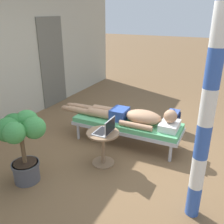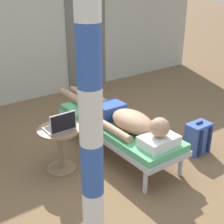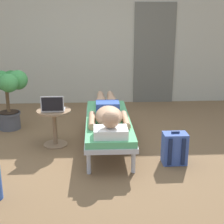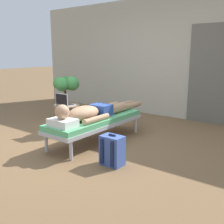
# 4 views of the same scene
# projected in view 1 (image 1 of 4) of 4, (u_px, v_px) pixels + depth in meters

# --- Properties ---
(ground_plane) EXTENTS (40.00, 40.00, 0.00)m
(ground_plane) POSITION_uv_depth(u_px,v_px,m) (132.00, 151.00, 4.14)
(ground_plane) COLOR brown
(house_wall_back) EXTENTS (7.60, 0.20, 2.70)m
(house_wall_back) POSITION_uv_depth(u_px,v_px,m) (12.00, 55.00, 4.91)
(house_wall_back) COLOR #B2AD99
(house_wall_back) RESTS_ON ground
(house_door_panel) EXTENTS (0.84, 0.03, 2.04)m
(house_door_panel) POSITION_uv_depth(u_px,v_px,m) (52.00, 63.00, 5.87)
(house_door_panel) COLOR #625F54
(house_door_panel) RESTS_ON ground
(lounge_chair) EXTENTS (0.63, 1.87, 0.42)m
(lounge_chair) POSITION_uv_depth(u_px,v_px,m) (127.00, 124.00, 4.29)
(lounge_chair) COLOR #B7B7BC
(lounge_chair) RESTS_ON ground
(person_reclining) EXTENTS (0.53, 2.17, 0.32)m
(person_reclining) POSITION_uv_depth(u_px,v_px,m) (130.00, 116.00, 4.20)
(person_reclining) COLOR white
(person_reclining) RESTS_ON lounge_chair
(side_table) EXTENTS (0.48, 0.48, 0.52)m
(side_table) POSITION_uv_depth(u_px,v_px,m) (103.00, 142.00, 3.68)
(side_table) COLOR #8C6B4C
(side_table) RESTS_ON ground
(laptop) EXTENTS (0.31, 0.24, 0.23)m
(laptop) POSITION_uv_depth(u_px,v_px,m) (106.00, 129.00, 3.58)
(laptop) COLOR silver
(laptop) RESTS_ON side_table
(backpack) EXTENTS (0.30, 0.26, 0.42)m
(backpack) POSITION_uv_depth(u_px,v_px,m) (172.00, 121.00, 4.77)
(backpack) COLOR #3F59A5
(backpack) RESTS_ON ground
(potted_plant) EXTENTS (0.60, 0.60, 0.96)m
(potted_plant) POSITION_uv_depth(u_px,v_px,m) (21.00, 137.00, 3.21)
(potted_plant) COLOR #4C4C51
(potted_plant) RESTS_ON ground
(porch_post) EXTENTS (0.15, 0.15, 2.61)m
(porch_post) POSITION_uv_depth(u_px,v_px,m) (208.00, 107.00, 2.38)
(porch_post) COLOR #3359B2
(porch_post) RESTS_ON ground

